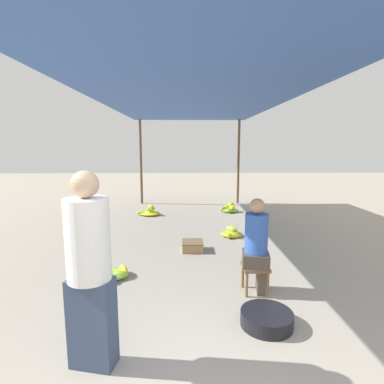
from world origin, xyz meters
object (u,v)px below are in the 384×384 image
object	(u,v)px
vendor_foreground	(90,268)
banana_pile_right_0	(232,233)
banana_pile_left_0	(113,274)
crate_near	(193,246)
basin_black	(267,319)
banana_pile_left_1	(150,212)
stool	(255,270)
vendor_seated	(257,245)
banana_pile_right_1	(229,209)

from	to	relation	value
vendor_foreground	banana_pile_right_0	xyz separation A→B (m)	(1.81, 3.78, -0.82)
vendor_foreground	banana_pile_right_0	bearing A→B (deg)	64.44
banana_pile_left_0	banana_pile_right_0	size ratio (longest dim) A/B	1.14
crate_near	basin_black	bearing A→B (deg)	-72.33
vendor_foreground	crate_near	xyz separation A→B (m)	(0.94, 2.93, -0.81)
banana_pile_left_1	vendor_foreground	bearing A→B (deg)	-87.96
stool	banana_pile_right_0	distance (m)	2.48
vendor_seated	crate_near	xyz separation A→B (m)	(-0.81, 1.61, -0.56)
banana_pile_left_0	crate_near	world-z (taller)	crate_near
vendor_foreground	banana_pile_right_0	distance (m)	4.27
vendor_seated	banana_pile_left_0	xyz separation A→B (m)	(-2.02, 0.47, -0.60)
banana_pile_left_1	vendor_seated	bearing A→B (deg)	-66.52
basin_black	banana_pile_right_0	world-z (taller)	banana_pile_right_0
stool	basin_black	bearing A→B (deg)	-93.02
stool	crate_near	size ratio (longest dim) A/B	0.95
banana_pile_right_1	crate_near	size ratio (longest dim) A/B	1.47
vendor_foreground	vendor_seated	size ratio (longest dim) A/B	1.37
basin_black	banana_pile_right_1	xyz separation A→B (m)	(0.40, 5.63, 0.02)
vendor_foreground	banana_pile_left_0	xyz separation A→B (m)	(-0.27, 1.79, -0.85)
vendor_foreground	banana_pile_right_1	xyz separation A→B (m)	(2.10, 6.19, -0.80)
banana_pile_left_0	banana_pile_right_1	xyz separation A→B (m)	(2.37, 4.40, 0.04)
basin_black	banana_pile_right_0	distance (m)	3.22
vendor_foreground	banana_pile_left_1	world-z (taller)	vendor_foreground
vendor_foreground	vendor_seated	bearing A→B (deg)	36.85
vendor_foreground	banana_pile_right_1	size ratio (longest dim) A/B	3.04
vendor_foreground	banana_pile_right_0	size ratio (longest dim) A/B	3.58
banana_pile_right_0	banana_pile_right_1	bearing A→B (deg)	83.09
vendor_seated	basin_black	xyz separation A→B (m)	(-0.06, -0.76, -0.58)
vendor_foreground	crate_near	size ratio (longest dim) A/B	4.47
banana_pile_left_0	banana_pile_right_0	world-z (taller)	banana_pile_right_0
banana_pile_right_1	stool	bearing A→B (deg)	-94.25
vendor_foreground	basin_black	bearing A→B (deg)	18.08
vendor_foreground	stool	size ratio (longest dim) A/B	4.69
banana_pile_left_0	banana_pile_right_0	xyz separation A→B (m)	(2.08, 1.99, 0.02)
banana_pile_left_1	banana_pile_right_0	xyz separation A→B (m)	(2.01, -2.05, -0.01)
vendor_foreground	stool	bearing A→B (deg)	37.07
banana_pile_right_1	crate_near	world-z (taller)	banana_pile_right_1
basin_black	banana_pile_right_0	bearing A→B (deg)	88.04
banana_pile_left_1	crate_near	world-z (taller)	banana_pile_left_1
basin_black	banana_pile_left_0	distance (m)	2.32
banana_pile_left_0	banana_pile_right_1	distance (m)	4.99
crate_near	stool	bearing A→B (deg)	-63.77
stool	banana_pile_left_0	bearing A→B (deg)	166.63
vendor_seated	banana_pile_right_1	distance (m)	4.92
banana_pile_left_0	banana_pile_left_1	xyz separation A→B (m)	(0.06, 4.04, 0.04)
vendor_seated	banana_pile_right_1	bearing A→B (deg)	85.95
vendor_foreground	banana_pile_right_0	world-z (taller)	vendor_foreground
banana_pile_right_0	crate_near	world-z (taller)	banana_pile_right_0
banana_pile_left_0	banana_pile_right_1	world-z (taller)	banana_pile_right_1
banana_pile_right_0	banana_pile_right_1	distance (m)	2.43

